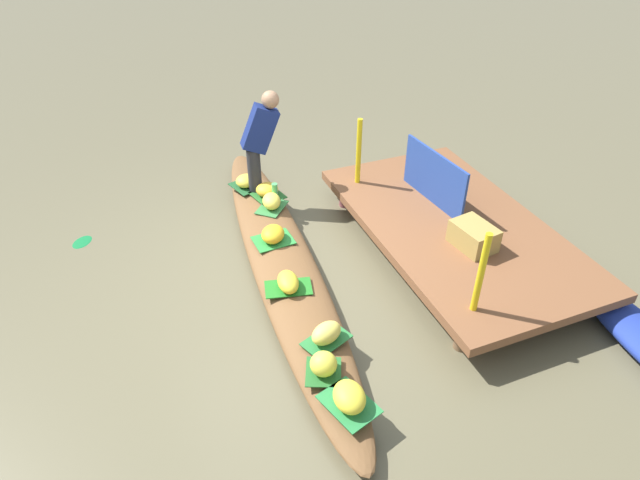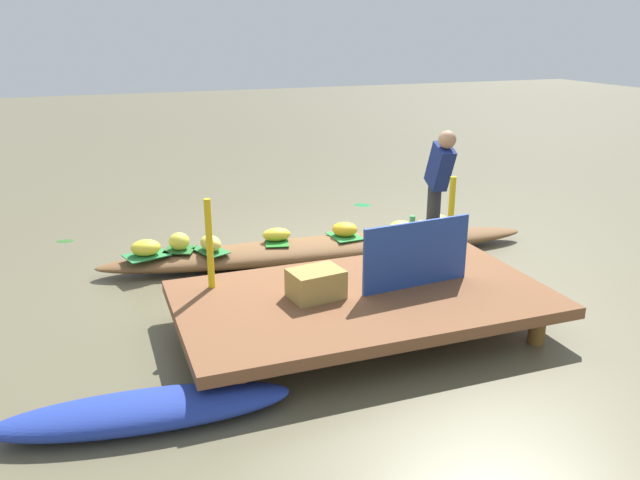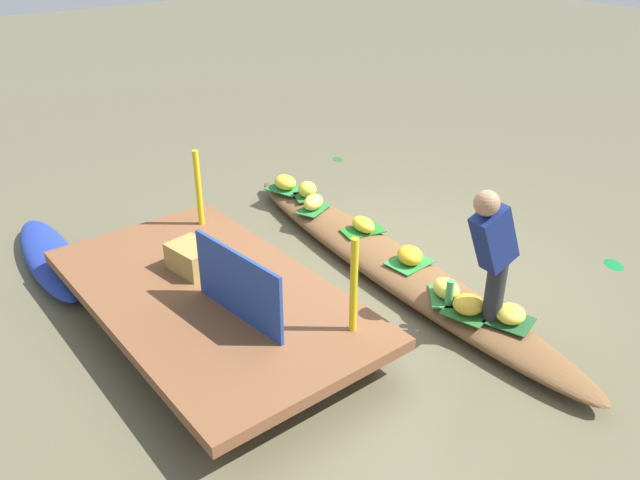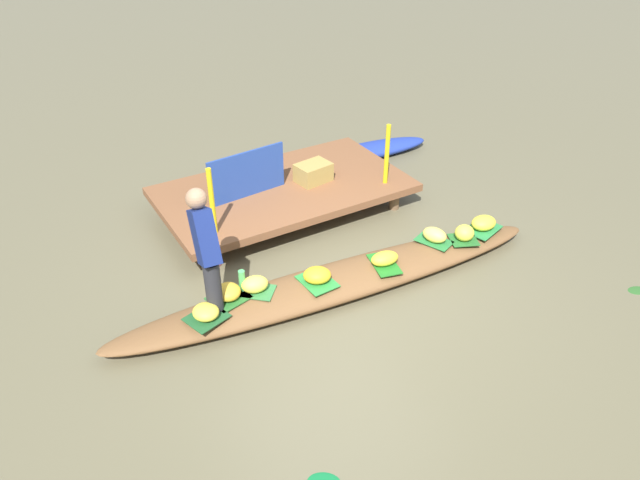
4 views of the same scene
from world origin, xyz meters
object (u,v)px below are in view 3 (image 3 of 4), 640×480
Objects in this scene: banana_bunch_7 at (468,304)px; market_banner at (238,285)px; banana_bunch_3 at (313,202)px; banana_bunch_4 at (446,288)px; banana_bunch_1 at (285,182)px; banana_bunch_5 at (363,224)px; produce_crate at (193,258)px; vendor_person at (493,248)px; vendor_boat at (389,263)px; banana_bunch_2 at (307,189)px; banana_bunch_6 at (410,255)px; water_bottle at (450,293)px; moored_boat at (50,257)px; banana_bunch_0 at (510,314)px.

banana_bunch_7 is 0.25× the size of market_banner.
banana_bunch_3 is 1.08× the size of banana_bunch_7.
banana_bunch_4 is at bearing -118.38° from market_banner.
banana_bunch_1 is 0.98× the size of banana_bunch_5.
banana_bunch_7 is 2.48m from produce_crate.
vendor_boat is at bearing -9.00° from vendor_person.
vendor_person is at bearing -130.53° from market_banner.
banana_bunch_1 is 0.37m from banana_bunch_2.
banana_bunch_7 reaches higher than banana_bunch_5.
banana_bunch_2 is (1.61, -0.19, 0.21)m from vendor_boat.
banana_bunch_1 reaches higher than banana_bunch_6.
vendor_person is 4.98× the size of water_bottle.
banana_bunch_6 is 1.10× the size of banana_bunch_7.
produce_crate reaches higher than banana_bunch_3.
banana_bunch_1 reaches higher than banana_bunch_7.
banana_bunch_2 is 2.80m from banana_bunch_7.
market_banner is at bearing 175.30° from produce_crate.
vendor_person is 2.78× the size of produce_crate.
vendor_person is at bearing -142.95° from produce_crate.
vendor_person is 1.15× the size of market_banner.
banana_bunch_4 is at bearing -4.64° from vendor_person.
banana_bunch_4 reaches higher than banana_bunch_5.
vendor_boat is at bearing -112.68° from produce_crate.
vendor_person reaches higher than banana_bunch_2.
market_banner reaches higher than moored_boat.
vendor_person is at bearing 175.36° from banana_bunch_4.
moored_boat is at bearing 33.86° from vendor_person.
vendor_person is (-1.07, 0.22, 0.61)m from banana_bunch_6.
produce_crate is (1.91, 1.57, 0.17)m from banana_bunch_7.
banana_bunch_6 is (0.63, -0.19, -0.00)m from banana_bunch_4.
produce_crate is (0.74, 1.78, 0.36)m from vendor_boat.
banana_bunch_7 is at bearing -139.15° from moored_boat.
water_bottle is (-2.60, 0.45, 0.02)m from banana_bunch_2.
market_banner is (1.00, 1.64, 0.34)m from banana_bunch_7.
produce_crate is (-0.55, 1.82, 0.16)m from banana_bunch_3.
banana_bunch_2 is at bearing -4.34° from banana_bunch_0.
moored_boat is at bearing 46.23° from banana_bunch_6.
banana_bunch_3 is at bearing -5.48° from vendor_person.
market_banner is (1.17, 1.64, -0.27)m from vendor_person.
market_banner is (-0.17, 1.85, 0.54)m from vendor_boat.
moored_boat is 6.81× the size of banana_bunch_3.
banana_bunch_0 is 0.98× the size of banana_bunch_7.
water_bottle is (-0.10, 0.08, 0.03)m from banana_bunch_4.
banana_bunch_3 is 0.66× the size of produce_crate.
vendor_boat is 0.58m from banana_bunch_5.
banana_bunch_6 is at bearing 174.39° from banana_bunch_2.
produce_crate is at bearing 44.53° from banana_bunch_4.
banana_bunch_4 is 0.23× the size of vendor_person.
banana_bunch_3 is 0.24× the size of vendor_person.
banana_bunch_7 is 0.64m from vendor_person.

